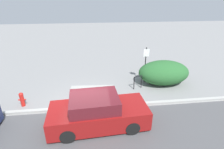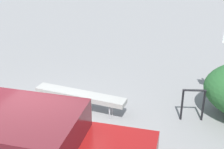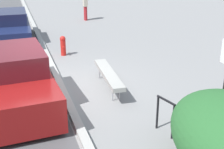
{
  "view_description": "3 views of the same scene",
  "coord_description": "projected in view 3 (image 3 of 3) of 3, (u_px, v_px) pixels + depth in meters",
  "views": [
    {
      "loc": [
        0.5,
        -7.35,
        5.18
      ],
      "look_at": [
        1.57,
        1.73,
        1.02
      ],
      "focal_mm": 28.0,
      "sensor_mm": 36.0,
      "label": 1
    },
    {
      "loc": [
        3.25,
        -4.95,
        4.16
      ],
      "look_at": [
        1.23,
        1.4,
        1.1
      ],
      "focal_mm": 50.0,
      "sensor_mm": 36.0,
      "label": 2
    },
    {
      "loc": [
        8.42,
        -1.21,
        3.73
      ],
      "look_at": [
        0.9,
        1.28,
        0.62
      ],
      "focal_mm": 50.0,
      "sensor_mm": 36.0,
      "label": 3
    }
  ],
  "objects": [
    {
      "name": "fire_hydrant",
      "position": [
        63.0,
        45.0,
        11.97
      ],
      "size": [
        0.36,
        0.22,
        0.77
      ],
      "color": "red",
      "rests_on": "ground_plane"
    },
    {
      "name": "curb",
      "position": [
        61.0,
        86.0,
        9.13
      ],
      "size": [
        60.0,
        0.2,
        0.13
      ],
      "color": "#A8A8A3",
      "rests_on": "ground_plane"
    },
    {
      "name": "pedestrian",
      "position": [
        85.0,
        4.0,
        18.08
      ],
      "size": [
        0.39,
        0.23,
        1.71
      ],
      "rotation": [
        0.0,
        0.0,
        3.14
      ],
      "color": "maroon",
      "rests_on": "ground_plane"
    },
    {
      "name": "ground_plane",
      "position": [
        61.0,
        89.0,
        9.15
      ],
      "size": [
        60.0,
        60.0,
        0.0
      ],
      "primitive_type": "plane",
      "color": "gray"
    },
    {
      "name": "bench",
      "position": [
        109.0,
        74.0,
        9.02
      ],
      "size": [
        2.4,
        0.52,
        0.51
      ],
      "rotation": [
        0.0,
        0.0,
        -0.07
      ],
      "color": "#99999E",
      "rests_on": "ground_plane"
    },
    {
      "name": "parked_car_near",
      "position": [
        15.0,
        80.0,
        8.0
      ],
      "size": [
        4.22,
        1.95,
        1.46
      ],
      "rotation": [
        0.0,
        0.0,
        0.06
      ],
      "color": "black",
      "rests_on": "ground_plane"
    },
    {
      "name": "bike_rack",
      "position": [
        165.0,
        113.0,
        6.72
      ],
      "size": [
        0.54,
        0.19,
        0.83
      ],
      "rotation": [
        0.0,
        0.0,
        0.26
      ],
      "color": "black",
      "rests_on": "ground_plane"
    },
    {
      "name": "parked_car_far",
      "position": [
        7.0,
        28.0,
        13.61
      ],
      "size": [
        4.23,
        2.01,
        1.36
      ],
      "rotation": [
        0.0,
        0.0,
        -0.03
      ],
      "color": "black",
      "rests_on": "ground_plane"
    }
  ]
}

